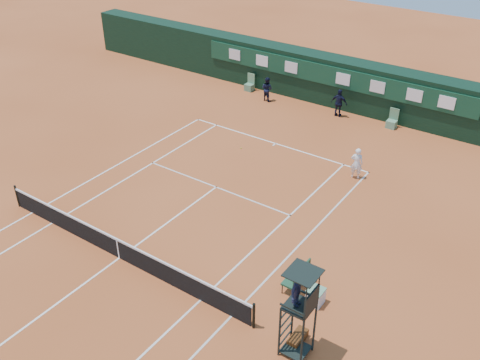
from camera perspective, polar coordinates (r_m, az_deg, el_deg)
name	(u,v)px	position (r m, az deg, el deg)	size (l,w,h in m)	color
ground	(120,258)	(22.02, -12.72, -8.11)	(90.00, 90.00, 0.00)	#BF5C2D
court_lines	(120,258)	(22.01, -12.72, -8.10)	(11.05, 23.85, 0.01)	white
tennis_net	(118,248)	(21.70, -12.87, -7.08)	(12.90, 0.10, 1.10)	black
back_wall	(333,81)	(34.66, 9.94, 10.40)	(40.00, 1.65, 3.00)	black
linesman_chair_left	(250,86)	(36.55, 1.03, 10.00)	(0.55, 0.50, 1.15)	#54815E
linesman_chair_right	(392,123)	(32.55, 15.89, 5.92)	(0.55, 0.50, 1.15)	#60926E
umpire_chair	(299,296)	(16.45, 6.36, -12.20)	(0.96, 0.95, 3.42)	black
player_bench	(298,276)	(19.90, 6.22, -10.14)	(0.56, 1.20, 1.10)	#1B442C
tennis_bag	(298,338)	(18.40, 6.17, -16.44)	(0.37, 0.85, 0.32)	black
cooler	(315,296)	(19.60, 8.05, -12.16)	(0.57, 0.57, 0.65)	silver
tennis_ball	(241,148)	(29.10, 0.11, 3.42)	(0.08, 0.08, 0.08)	#C7D531
player	(357,163)	(26.71, 12.34, 1.76)	(0.59, 0.39, 1.63)	white
ball_kid_left	(267,89)	(34.85, 2.90, 9.67)	(0.76, 0.59, 1.57)	black
ball_kid_right	(339,103)	(33.08, 10.52, 8.07)	(1.01, 0.42, 1.72)	black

